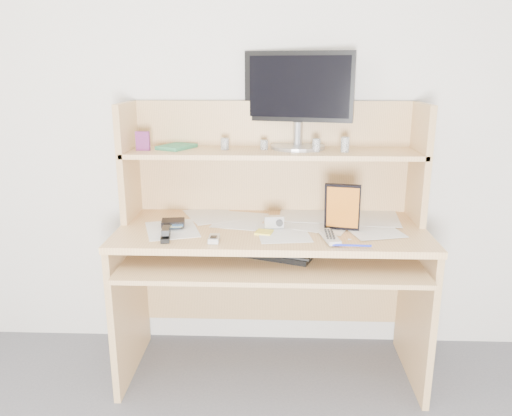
{
  "coord_description": "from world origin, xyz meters",
  "views": [
    {
      "loc": [
        0.01,
        -0.7,
        1.45
      ],
      "look_at": [
        -0.07,
        1.43,
        0.85
      ],
      "focal_mm": 35.0,
      "sensor_mm": 36.0,
      "label": 1
    }
  ],
  "objects_px": {
    "game_case": "(342,207)",
    "monitor": "(299,97)",
    "tv_remote": "(330,237)",
    "desk": "(272,233)",
    "keyboard": "(261,249)"
  },
  "relations": [
    {
      "from": "desk",
      "to": "tv_remote",
      "type": "xyz_separation_m",
      "value": [
        0.25,
        -0.25,
        0.07
      ]
    },
    {
      "from": "keyboard",
      "to": "tv_remote",
      "type": "xyz_separation_m",
      "value": [
        0.29,
        -0.1,
        0.1
      ]
    },
    {
      "from": "game_case",
      "to": "keyboard",
      "type": "bearing_deg",
      "value": -167.94
    },
    {
      "from": "keyboard",
      "to": "desk",
      "type": "bearing_deg",
      "value": 92.55
    },
    {
      "from": "game_case",
      "to": "monitor",
      "type": "distance_m",
      "value": 0.57
    },
    {
      "from": "tv_remote",
      "to": "game_case",
      "type": "relative_size",
      "value": 0.83
    },
    {
      "from": "monitor",
      "to": "game_case",
      "type": "bearing_deg",
      "value": -43.83
    },
    {
      "from": "desk",
      "to": "keyboard",
      "type": "distance_m",
      "value": 0.16
    },
    {
      "from": "game_case",
      "to": "monitor",
      "type": "relative_size",
      "value": 0.42
    },
    {
      "from": "game_case",
      "to": "tv_remote",
      "type": "bearing_deg",
      "value": -108.87
    },
    {
      "from": "desk",
      "to": "keyboard",
      "type": "height_order",
      "value": "desk"
    },
    {
      "from": "tv_remote",
      "to": "monitor",
      "type": "distance_m",
      "value": 0.7
    },
    {
      "from": "desk",
      "to": "keyboard",
      "type": "bearing_deg",
      "value": -108.0
    },
    {
      "from": "desk",
      "to": "tv_remote",
      "type": "relative_size",
      "value": 7.72
    },
    {
      "from": "desk",
      "to": "monitor",
      "type": "xyz_separation_m",
      "value": [
        0.12,
        0.16,
        0.63
      ]
    }
  ]
}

